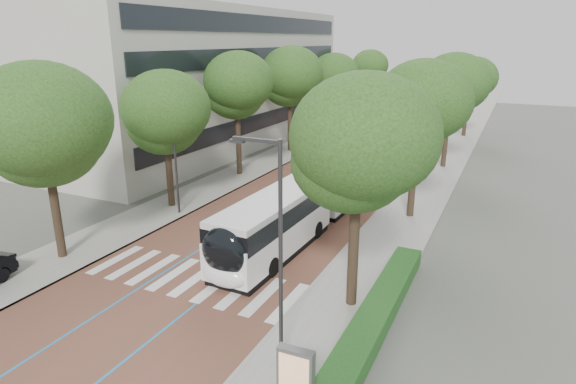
# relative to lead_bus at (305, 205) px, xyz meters

# --- Properties ---
(ground) EXTENTS (160.00, 160.00, 0.00)m
(ground) POSITION_rel_lead_bus_xyz_m (-2.44, -9.03, -1.63)
(ground) COLOR #51544C
(ground) RESTS_ON ground
(road) EXTENTS (11.00, 140.00, 0.02)m
(road) POSITION_rel_lead_bus_xyz_m (-2.44, 30.97, -1.62)
(road) COLOR brown
(road) RESTS_ON ground
(sidewalk_left) EXTENTS (4.00, 140.00, 0.12)m
(sidewalk_left) POSITION_rel_lead_bus_xyz_m (-9.94, 30.97, -1.57)
(sidewalk_left) COLOR gray
(sidewalk_left) RESTS_ON ground
(sidewalk_right) EXTENTS (4.00, 140.00, 0.12)m
(sidewalk_right) POSITION_rel_lead_bus_xyz_m (5.06, 30.97, -1.57)
(sidewalk_right) COLOR gray
(sidewalk_right) RESTS_ON ground
(kerb_left) EXTENTS (0.20, 140.00, 0.14)m
(kerb_left) POSITION_rel_lead_bus_xyz_m (-8.04, 30.97, -1.57)
(kerb_left) COLOR gray
(kerb_left) RESTS_ON ground
(kerb_right) EXTENTS (0.20, 140.00, 0.14)m
(kerb_right) POSITION_rel_lead_bus_xyz_m (3.16, 30.97, -1.57)
(kerb_right) COLOR gray
(kerb_right) RESTS_ON ground
(zebra_crossing) EXTENTS (10.55, 3.60, 0.01)m
(zebra_crossing) POSITION_rel_lead_bus_xyz_m (-2.24, -8.03, -1.60)
(zebra_crossing) COLOR silver
(zebra_crossing) RESTS_ON ground
(lane_line_left) EXTENTS (0.12, 126.00, 0.01)m
(lane_line_left) POSITION_rel_lead_bus_xyz_m (-4.04, 30.97, -1.60)
(lane_line_left) COLOR #2477B4
(lane_line_left) RESTS_ON road
(lane_line_right) EXTENTS (0.12, 126.00, 0.01)m
(lane_line_right) POSITION_rel_lead_bus_xyz_m (-0.84, 30.97, -1.60)
(lane_line_right) COLOR #2477B4
(lane_line_right) RESTS_ON road
(office_building) EXTENTS (18.11, 40.00, 14.00)m
(office_building) POSITION_rel_lead_bus_xyz_m (-21.91, 18.97, 5.37)
(office_building) COLOR #99978E
(office_building) RESTS_ON ground
(hedge) EXTENTS (1.20, 14.00, 0.80)m
(hedge) POSITION_rel_lead_bus_xyz_m (6.66, -9.03, -1.11)
(hedge) COLOR #184618
(hedge) RESTS_ON sidewalk_right
(streetlight_near) EXTENTS (1.82, 0.20, 8.00)m
(streetlight_near) POSITION_rel_lead_bus_xyz_m (4.18, -12.03, 3.19)
(streetlight_near) COLOR #323234
(streetlight_near) RESTS_ON sidewalk_right
(streetlight_far) EXTENTS (1.82, 0.20, 8.00)m
(streetlight_far) POSITION_rel_lead_bus_xyz_m (4.18, 12.97, 3.19)
(streetlight_far) COLOR #323234
(streetlight_far) RESTS_ON sidewalk_right
(lamp_post_left) EXTENTS (0.14, 0.14, 8.00)m
(lamp_post_left) POSITION_rel_lead_bus_xyz_m (-8.54, -1.03, 2.49)
(lamp_post_left) COLOR #323234
(lamp_post_left) RESTS_ON sidewalk_left
(trees_left) EXTENTS (6.50, 60.89, 9.84)m
(trees_left) POSITION_rel_lead_bus_xyz_m (-9.94, 13.56, 5.12)
(trees_left) COLOR black
(trees_left) RESTS_ON ground
(trees_right) EXTENTS (5.95, 47.68, 9.41)m
(trees_right) POSITION_rel_lead_bus_xyz_m (5.26, 12.50, 5.08)
(trees_right) COLOR black
(trees_right) RESTS_ON ground
(lead_bus) EXTENTS (3.09, 18.47, 3.20)m
(lead_bus) POSITION_rel_lead_bus_xyz_m (0.00, 0.00, 0.00)
(lead_bus) COLOR black
(lead_bus) RESTS_ON ground
(bus_queued_0) EXTENTS (2.85, 12.46, 3.20)m
(bus_queued_0) POSITION_rel_lead_bus_xyz_m (-0.45, 15.70, -0.00)
(bus_queued_0) COLOR white
(bus_queued_0) RESTS_ON ground
(bus_queued_1) EXTENTS (3.33, 12.54, 3.20)m
(bus_queued_1) POSITION_rel_lead_bus_xyz_m (-0.61, 29.47, -0.00)
(bus_queued_1) COLOR white
(bus_queued_1) RESTS_ON ground
(bus_queued_2) EXTENTS (2.62, 12.42, 3.20)m
(bus_queued_2) POSITION_rel_lead_bus_xyz_m (-0.17, 42.56, -0.00)
(bus_queued_2) COLOR white
(bus_queued_2) RESTS_ON ground
(bus_queued_3) EXTENTS (2.78, 12.45, 3.20)m
(bus_queued_3) POSITION_rel_lead_bus_xyz_m (-0.38, 56.13, -0.00)
(bus_queued_3) COLOR white
(bus_queued_3) RESTS_ON ground
(ad_panel) EXTENTS (1.13, 0.45, 2.32)m
(ad_panel) POSITION_rel_lead_bus_xyz_m (5.80, -13.96, -0.29)
(ad_panel) COLOR #59595B
(ad_panel) RESTS_ON sidewalk_right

